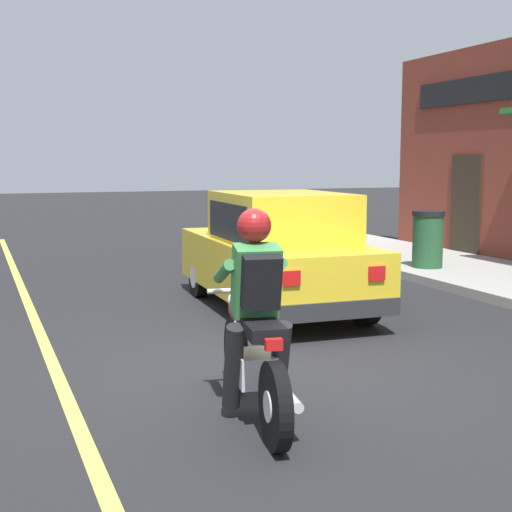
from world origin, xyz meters
The scene contains 6 objects.
ground_plane centered at (0.00, 0.00, 0.00)m, with size 80.00×80.00×0.00m, color black.
sidewalk_curb centered at (5.48, 3.00, 0.07)m, with size 2.60×22.00×0.14m, color #9E9B93.
lane_stripe centered at (-1.80, 3.00, 0.00)m, with size 0.12×19.80×0.01m, color #D1C64C.
motorcycle_with_rider centered at (-0.49, -1.12, 0.68)m, with size 0.65×2.01×1.62m.
car_hatchback centered at (1.24, 2.45, 0.77)m, with size 1.81×3.85×1.57m.
trash_bin centered at (4.84, 4.17, 0.64)m, with size 0.56×0.56×0.98m.
Camera 1 is at (-2.46, -6.09, 1.97)m, focal length 50.00 mm.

